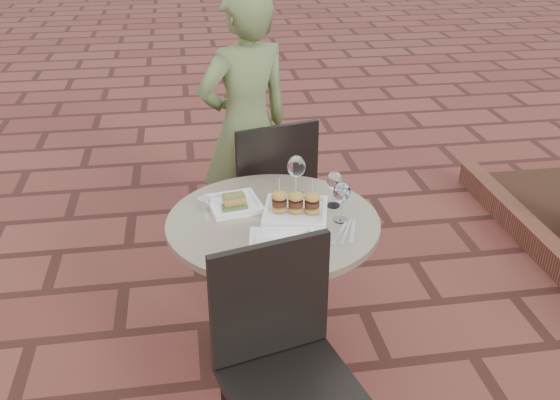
{
  "coord_description": "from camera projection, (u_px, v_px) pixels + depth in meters",
  "views": [
    {
      "loc": [
        -0.42,
        -2.11,
        2.01
      ],
      "look_at": [
        -0.07,
        0.15,
        0.82
      ],
      "focal_mm": 40.0,
      "sensor_mm": 36.0,
      "label": 1
    }
  ],
  "objects": [
    {
      "name": "plate_salmon",
      "position": [
        234.0,
        203.0,
        2.71
      ],
      "size": [
        0.25,
        0.25,
        0.06
      ],
      "rotation": [
        0.0,
        0.0,
        0.18
      ],
      "color": "white",
      "rests_on": "cafe_table"
    },
    {
      "name": "cutlery_set",
      "position": [
        346.0,
        232.0,
        2.52
      ],
      "size": [
        0.17,
        0.23,
        0.0
      ],
      "primitive_type": null,
      "rotation": [
        0.0,
        0.0,
        -0.4
      ],
      "color": "silver",
      "rests_on": "cafe_table"
    },
    {
      "name": "plate_tuna",
      "position": [
        282.0,
        247.0,
        2.4
      ],
      "size": [
        0.29,
        0.29,
        0.03
      ],
      "rotation": [
        0.0,
        0.0,
        -0.15
      ],
      "color": "white",
      "rests_on": "cafe_table"
    },
    {
      "name": "wine_glass_far",
      "position": [
        334.0,
        182.0,
        2.68
      ],
      "size": [
        0.07,
        0.07,
        0.16
      ],
      "color": "white",
      "rests_on": "cafe_table"
    },
    {
      "name": "plate_sliders",
      "position": [
        296.0,
        207.0,
        2.64
      ],
      "size": [
        0.32,
        0.32,
        0.17
      ],
      "rotation": [
        0.0,
        0.0,
        -0.25
      ],
      "color": "white",
      "rests_on": "cafe_table"
    },
    {
      "name": "cafe_table",
      "position": [
        273.0,
        268.0,
        2.73
      ],
      "size": [
        0.9,
        0.9,
        0.73
      ],
      "color": "gray",
      "rests_on": "ground"
    },
    {
      "name": "chair_far",
      "position": [
        270.0,
        187.0,
        3.3
      ],
      "size": [
        0.54,
        0.54,
        0.93
      ],
      "rotation": [
        0.0,
        0.0,
        3.4
      ],
      "color": "black",
      "rests_on": "ground"
    },
    {
      "name": "wine_glass_mid",
      "position": [
        296.0,
        167.0,
        2.77
      ],
      "size": [
        0.08,
        0.08,
        0.19
      ],
      "color": "white",
      "rests_on": "cafe_table"
    },
    {
      "name": "diner",
      "position": [
        246.0,
        127.0,
        3.47
      ],
      "size": [
        0.66,
        0.55,
        1.54
      ],
      "primitive_type": "imported",
      "rotation": [
        0.0,
        0.0,
        3.52
      ],
      "color": "#57693A",
      "rests_on": "ground"
    },
    {
      "name": "steel_ramekin",
      "position": [
        204.0,
        203.0,
        2.71
      ],
      "size": [
        0.07,
        0.07,
        0.04
      ],
      "primitive_type": "cylinder",
      "rotation": [
        0.0,
        0.0,
        -0.19
      ],
      "color": "silver",
      "rests_on": "cafe_table"
    },
    {
      "name": "chair_near",
      "position": [
        282.0,
        352.0,
        2.16
      ],
      "size": [
        0.54,
        0.54,
        0.93
      ],
      "rotation": [
        0.0,
        0.0,
        0.25
      ],
      "color": "black",
      "rests_on": "ground"
    },
    {
      "name": "wine_glass_right",
      "position": [
        342.0,
        194.0,
        2.56
      ],
      "size": [
        0.07,
        0.07,
        0.17
      ],
      "color": "white",
      "rests_on": "cafe_table"
    },
    {
      "name": "ground",
      "position": [
        300.0,
        374.0,
        2.84
      ],
      "size": [
        60.0,
        60.0,
        0.0
      ],
      "primitive_type": "plane",
      "color": "brown",
      "rests_on": "ground"
    }
  ]
}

